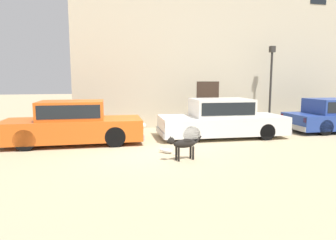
% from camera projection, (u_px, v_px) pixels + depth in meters
% --- Properties ---
extents(ground_plane, '(80.00, 80.00, 0.00)m').
position_uv_depth(ground_plane, '(145.00, 150.00, 9.13)').
color(ground_plane, tan).
extents(parked_sedan_nearest, '(4.74, 1.86, 1.47)m').
position_uv_depth(parked_sedan_nearest, '(73.00, 123.00, 9.99)').
color(parked_sedan_nearest, '#D15619').
rests_on(parked_sedan_nearest, ground_plane).
extents(parked_sedan_second, '(4.92, 2.04, 1.47)m').
position_uv_depth(parked_sedan_second, '(221.00, 118.00, 11.16)').
color(parked_sedan_second, silver).
rests_on(parked_sedan_second, ground_plane).
extents(apartment_block, '(17.51, 6.36, 9.53)m').
position_uv_depth(apartment_block, '(232.00, 35.00, 17.07)').
color(apartment_block, '#BCB299').
rests_on(apartment_block, ground_plane).
extents(stray_dog_spotted, '(1.07, 0.33, 0.69)m').
position_uv_depth(stray_dog_spotted, '(183.00, 144.00, 7.97)').
color(stray_dog_spotted, black).
rests_on(stray_dog_spotted, ground_plane).
extents(stray_cat, '(0.46, 0.50, 0.16)m').
position_uv_depth(stray_cat, '(166.00, 151.00, 8.76)').
color(stray_cat, beige).
rests_on(stray_cat, ground_plane).
extents(street_lamp, '(0.22, 0.22, 3.71)m').
position_uv_depth(street_lamp, '(271.00, 75.00, 13.66)').
color(street_lamp, '#2D2B28').
rests_on(street_lamp, ground_plane).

